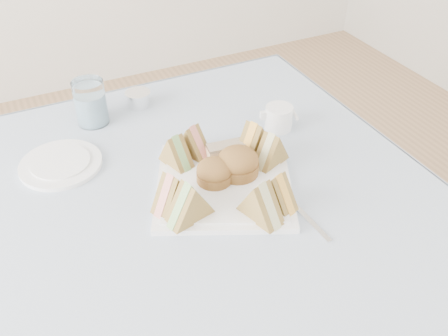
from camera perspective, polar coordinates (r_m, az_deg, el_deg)
name	(u,v)px	position (r m, az deg, el deg)	size (l,w,h in m)	color
table	(193,322)	(1.26, -3.55, -17.21)	(0.90, 0.90, 0.74)	brown
tablecloth	(186,208)	(0.98, -4.39, -4.58)	(1.02, 1.02, 0.01)	#9BB3D0
serving_plate	(224,185)	(1.01, 0.00, -1.97)	(0.27, 0.27, 0.01)	white
sandwich_fl_a	(172,190)	(0.94, -6.00, -2.53)	(0.08, 0.04, 0.08)	olive
sandwich_fl_b	(189,201)	(0.91, -4.00, -3.76)	(0.09, 0.04, 0.08)	olive
sandwich_fr_a	(277,189)	(0.94, 6.12, -2.46)	(0.08, 0.04, 0.07)	olive
sandwich_fr_b	(261,200)	(0.91, 4.22, -3.69)	(0.09, 0.04, 0.08)	olive
sandwich_bl_a	(176,150)	(1.04, -5.54, 2.05)	(0.08, 0.04, 0.07)	olive
sandwich_bl_b	(193,140)	(1.07, -3.60, 3.17)	(0.08, 0.04, 0.07)	olive
sandwich_br_a	(271,148)	(1.04, 5.39, 2.24)	(0.08, 0.04, 0.08)	olive
sandwich_br_b	(254,138)	(1.07, 3.40, 3.40)	(0.09, 0.04, 0.08)	olive
scone_left	(214,172)	(1.00, -1.12, -0.45)	(0.07, 0.07, 0.05)	#A26B35
scone_right	(238,163)	(1.01, 1.61, 0.61)	(0.09, 0.09, 0.06)	#A26B35
pastry_slice	(226,151)	(1.06, 0.18, 1.90)	(0.08, 0.03, 0.04)	#CFB388
side_plate	(61,164)	(1.12, -18.15, 0.41)	(0.17, 0.17, 0.01)	white
water_glass	(90,103)	(1.23, -15.01, 7.24)	(0.07, 0.07, 0.11)	white
tea_strainer	(138,100)	(1.29, -9.75, 7.69)	(0.06, 0.06, 0.04)	white
knife	(270,153)	(1.11, 5.25, 1.67)	(0.01, 0.17, 0.00)	white
fork	(301,211)	(0.97, 8.76, -4.93)	(0.01, 0.18, 0.00)	white
creamer_jug	(279,118)	(1.18, 6.29, 5.73)	(0.06, 0.06, 0.06)	white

